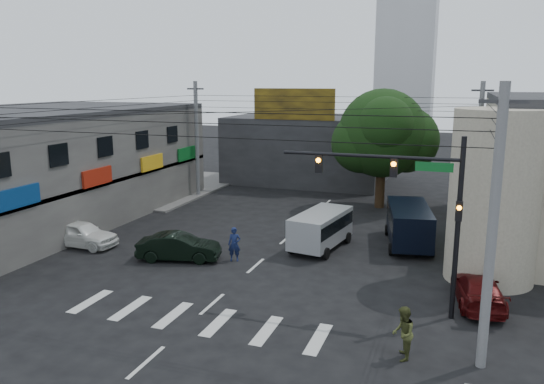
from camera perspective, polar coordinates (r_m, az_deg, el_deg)
The scene contains 19 objects.
ground at distance 25.42m, azimuth -3.45°, elevation -9.37°, with size 160.00×160.00×0.00m, color black.
sidewalk_far_left at distance 49.13m, azimuth -14.62°, elevation 0.76°, with size 16.00×16.00×0.15m, color #514F4C.
building_left at distance 39.41m, azimuth -24.68°, elevation 2.45°, with size 14.00×24.00×7.00m, color #484543.
corner_column at distance 26.33m, azimuth 22.78°, elevation -0.46°, with size 4.00×4.00×8.00m, color gray.
building_far at distance 49.99m, azimuth 4.00°, elevation 4.70°, with size 14.00×10.00×6.00m, color #232326.
billboard at distance 44.95m, azimuth 2.36°, elevation 9.42°, with size 7.00×0.30×2.60m, color olive.
tower_distant at distance 93.13m, azimuth 14.54°, elevation 19.39°, with size 9.00×9.00×44.00m, color silver.
street_tree at distance 39.31m, azimuth 11.78°, elevation 6.17°, with size 6.40×6.40×8.70m.
traffic_gantry at distance 21.27m, azimuth 15.05°, elevation -0.40°, with size 7.10×0.35×7.20m.
utility_pole_near_right at distance 17.90m, azimuth 22.60°, elevation -3.95°, with size 0.32×0.32×9.20m, color #59595B.
utility_pole_far_left at distance 42.93m, azimuth -8.09°, elevation 5.59°, with size 0.32×0.32×9.20m, color #59595B.
utility_pole_far_right at distance 38.06m, azimuth 21.26°, elevation 4.11°, with size 0.32×0.32×9.20m, color #59595B.
dark_sedan at distance 28.23m, azimuth -9.99°, elevation -5.84°, with size 4.53×2.56×1.41m, color black.
white_compact at distance 31.92m, azimuth -19.86°, elevation -4.25°, with size 4.32×1.77×1.47m, color white.
maroon_sedan at distance 24.10m, azimuth 21.30°, elevation -9.79°, with size 2.41×4.62×1.28m, color #400909.
silver_minivan at distance 29.72m, azimuth 5.28°, elevation -4.15°, with size 2.70×5.02×2.05m, color #A8AAB0, non-canonical shape.
navy_van at distance 31.10m, azimuth 14.50°, elevation -3.57°, with size 3.16×5.95×2.26m, color black, non-canonical shape.
traffic_officer at distance 27.67m, azimuth -4.07°, elevation -5.63°, with size 0.75×0.60×1.79m, color #121B41.
pedestrian_olive at distance 18.84m, azimuth 13.91°, elevation -14.55°, with size 0.79×0.96×1.85m, color #3D431F.
Camera 1 is at (9.38, -21.77, 9.19)m, focal length 35.00 mm.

